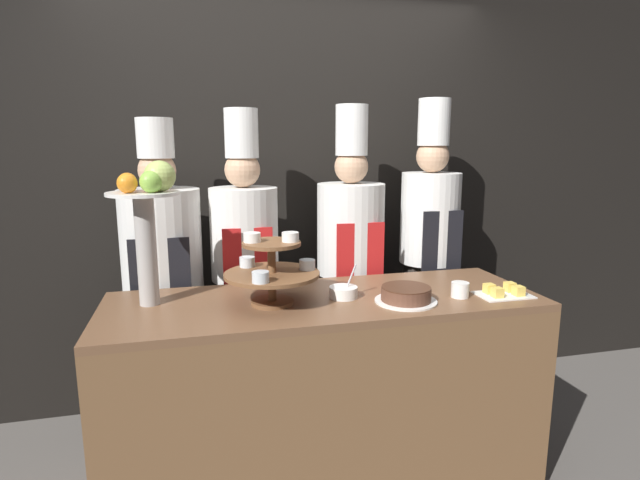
% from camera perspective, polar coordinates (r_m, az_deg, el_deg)
% --- Properties ---
extents(wall_back, '(10.00, 0.06, 2.80)m').
position_cam_1_polar(wall_back, '(3.14, -3.93, 6.88)').
color(wall_back, black).
rests_on(wall_back, ground_plane).
extents(buffet_counter, '(1.96, 0.67, 0.93)m').
position_cam_1_polar(buffet_counter, '(2.46, 0.59, -17.02)').
color(buffet_counter, brown).
rests_on(buffet_counter, ground_plane).
extents(tiered_stand, '(0.41, 0.41, 0.32)m').
position_cam_1_polar(tiered_stand, '(2.17, -5.53, -3.21)').
color(tiered_stand, brown).
rests_on(tiered_stand, buffet_counter).
extents(fruit_pedestal, '(0.30, 0.30, 0.62)m').
position_cam_1_polar(fruit_pedestal, '(2.22, -19.07, 3.50)').
color(fruit_pedestal, '#B2ADA8').
rests_on(fruit_pedestal, buffet_counter).
extents(cake_round, '(0.28, 0.28, 0.07)m').
position_cam_1_polar(cake_round, '(2.25, 9.80, -6.18)').
color(cake_round, white).
rests_on(cake_round, buffet_counter).
extents(cup_white, '(0.08, 0.08, 0.07)m').
position_cam_1_polar(cup_white, '(2.37, 15.71, -5.50)').
color(cup_white, white).
rests_on(cup_white, buffet_counter).
extents(cake_square_tray, '(0.24, 0.16, 0.05)m').
position_cam_1_polar(cake_square_tray, '(2.46, 20.24, -5.58)').
color(cake_square_tray, white).
rests_on(cake_square_tray, buffet_counter).
extents(serving_bowl_near, '(0.13, 0.13, 0.15)m').
position_cam_1_polar(serving_bowl_near, '(2.28, 2.69, -5.96)').
color(serving_bowl_near, white).
rests_on(serving_bowl_near, buffet_counter).
extents(chef_left, '(0.42, 0.42, 1.75)m').
position_cam_1_polar(chef_left, '(2.78, -17.48, -3.52)').
color(chef_left, '#28282D').
rests_on(chef_left, ground_plane).
extents(chef_center_left, '(0.37, 0.37, 1.80)m').
position_cam_1_polar(chef_center_left, '(2.78, -8.55, -2.50)').
color(chef_center_left, '#28282D').
rests_on(chef_center_left, ground_plane).
extents(chef_center_right, '(0.38, 0.38, 1.83)m').
position_cam_1_polar(chef_center_right, '(2.90, 3.49, -1.77)').
color(chef_center_right, black).
rests_on(chef_center_right, ground_plane).
extents(chef_right, '(0.35, 0.35, 1.88)m').
position_cam_1_polar(chef_right, '(3.07, 12.36, -0.34)').
color(chef_right, '#38332D').
rests_on(chef_right, ground_plane).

